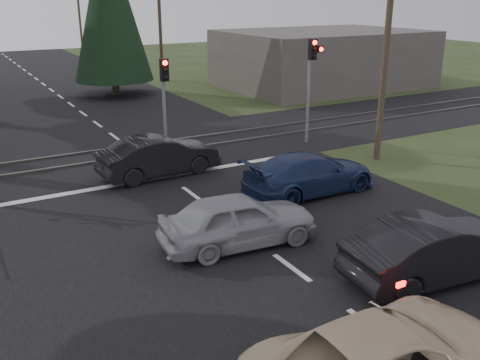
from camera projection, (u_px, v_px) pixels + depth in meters
ground at (292, 268)px, 13.57m from camera, size 120.00×120.00×0.00m
road at (151, 164)px, 21.77m from camera, size 14.00×100.00×0.01m
rail_corridor at (135, 152)px, 23.41m from camera, size 120.00×8.00×0.01m
stop_line at (168, 176)px, 20.30m from camera, size 13.00×0.35×0.00m
rail_near at (141, 155)px, 22.74m from camera, size 120.00×0.12×0.10m
rail_far at (129, 146)px, 24.06m from camera, size 120.00×0.12×0.10m
traffic_signal_right at (312, 71)px, 23.76m from camera, size 0.68×0.48×4.70m
traffic_signal_center at (165, 91)px, 21.87m from camera, size 0.32×0.48×4.10m
utility_pole_near at (387, 43)px, 20.88m from camera, size 1.80×0.26×9.00m
utility_pole_mid at (160, 19)px, 40.57m from camera, size 1.80×0.26×9.00m
utility_pole_far at (79, 10)px, 61.08m from camera, size 1.80×0.26×9.00m
conifer_tree at (109, 2)px, 34.54m from camera, size 5.20×5.20×11.00m
building_right at (323, 58)px, 39.34m from camera, size 14.00×10.00×4.00m
cream_coupe at (388, 359)px, 9.10m from camera, size 5.16×2.50×1.41m
dark_hatchback at (435, 249)px, 12.84m from camera, size 4.83×2.07×1.55m
silver_car at (238, 220)px, 14.57m from camera, size 4.50×2.14×1.48m
blue_sedan at (310, 173)px, 18.43m from camera, size 4.92×2.07×1.42m
dark_car_far at (159, 156)px, 20.20m from camera, size 4.67×1.92×1.51m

